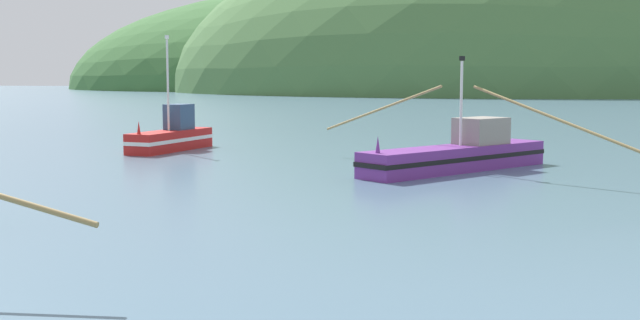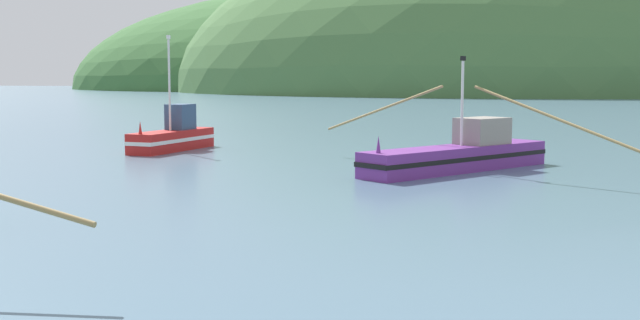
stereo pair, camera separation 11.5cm
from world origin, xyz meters
name	(u,v)px [view 1 (the left image)]	position (x,y,z in m)	size (l,w,h in m)	color
hill_far_center	(495,91)	(10.09, 221.18, 0.00)	(175.48, 140.39, 88.13)	#47703D
hill_far_left	(325,88)	(-43.64, 258.79, 0.00)	(168.70, 134.96, 63.27)	#386633
hill_mid_left	(626,91)	(46.42, 238.44, 0.00)	(139.88, 111.90, 97.03)	#2D562D
fishing_boat_purple	(460,154)	(3.54, 40.80, 0.75)	(13.74, 11.03, 5.06)	#6B2D84
fishing_boat_red	(172,136)	(-12.61, 47.19, 0.79)	(2.85, 6.83, 6.44)	red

